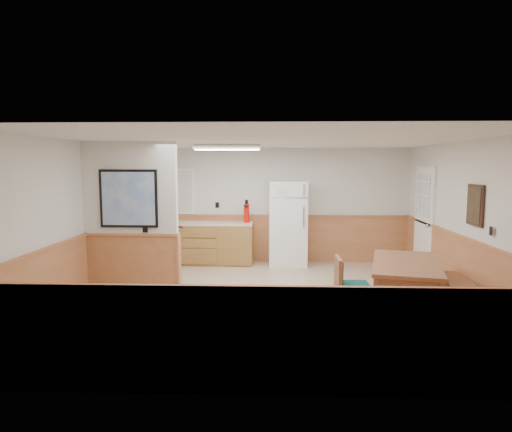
{
  "coord_description": "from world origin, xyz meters",
  "views": [
    {
      "loc": [
        0.04,
        -7.0,
        2.13
      ],
      "look_at": [
        -0.24,
        0.4,
        1.3
      ],
      "focal_mm": 32.0,
      "sensor_mm": 36.0,
      "label": 1
    }
  ],
  "objects_px": {
    "dining_chair": "(346,283)",
    "fire_extinguisher": "(247,213)",
    "refrigerator": "(288,223)",
    "soap_bottle": "(171,218)",
    "dining_table": "(406,268)",
    "dining_bench": "(462,291)"
  },
  "relations": [
    {
      "from": "dining_chair",
      "to": "fire_extinguisher",
      "type": "height_order",
      "value": "fire_extinguisher"
    },
    {
      "from": "refrigerator",
      "to": "fire_extinguisher",
      "type": "bearing_deg",
      "value": 175.02
    },
    {
      "from": "fire_extinguisher",
      "to": "soap_bottle",
      "type": "distance_m",
      "value": 1.63
    },
    {
      "from": "dining_table",
      "to": "dining_chair",
      "type": "height_order",
      "value": "dining_chair"
    },
    {
      "from": "dining_chair",
      "to": "soap_bottle",
      "type": "bearing_deg",
      "value": 133.86
    },
    {
      "from": "dining_bench",
      "to": "fire_extinguisher",
      "type": "xyz_separation_m",
      "value": [
        -3.26,
        3.25,
        0.77
      ]
    },
    {
      "from": "dining_table",
      "to": "dining_bench",
      "type": "bearing_deg",
      "value": 10.64
    },
    {
      "from": "dining_bench",
      "to": "soap_bottle",
      "type": "bearing_deg",
      "value": 157.32
    },
    {
      "from": "dining_bench",
      "to": "refrigerator",
      "type": "bearing_deg",
      "value": 137.27
    },
    {
      "from": "fire_extinguisher",
      "to": "soap_bottle",
      "type": "xyz_separation_m",
      "value": [
        -1.63,
        -0.04,
        -0.11
      ]
    },
    {
      "from": "dining_chair",
      "to": "refrigerator",
      "type": "bearing_deg",
      "value": 102.25
    },
    {
      "from": "dining_table",
      "to": "fire_extinguisher",
      "type": "distance_m",
      "value": 4.08
    },
    {
      "from": "soap_bottle",
      "to": "dining_bench",
      "type": "bearing_deg",
      "value": -33.31
    },
    {
      "from": "refrigerator",
      "to": "dining_chair",
      "type": "xyz_separation_m",
      "value": [
        0.72,
        -3.37,
        -0.4
      ]
    },
    {
      "from": "dining_bench",
      "to": "fire_extinguisher",
      "type": "bearing_deg",
      "value": 145.68
    },
    {
      "from": "refrigerator",
      "to": "dining_bench",
      "type": "xyz_separation_m",
      "value": [
        2.38,
        -3.2,
        -0.55
      ]
    },
    {
      "from": "dining_chair",
      "to": "fire_extinguisher",
      "type": "bearing_deg",
      "value": 115.23
    },
    {
      "from": "dining_table",
      "to": "fire_extinguisher",
      "type": "height_order",
      "value": "fire_extinguisher"
    },
    {
      "from": "dining_chair",
      "to": "soap_bottle",
      "type": "relative_size",
      "value": 4.04
    },
    {
      "from": "refrigerator",
      "to": "fire_extinguisher",
      "type": "distance_m",
      "value": 0.91
    },
    {
      "from": "refrigerator",
      "to": "dining_bench",
      "type": "bearing_deg",
      "value": -55.06
    },
    {
      "from": "dining_table",
      "to": "fire_extinguisher",
      "type": "bearing_deg",
      "value": 141.29
    }
  ]
}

